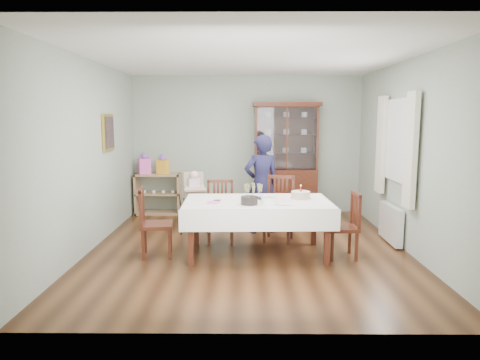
{
  "coord_description": "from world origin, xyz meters",
  "views": [
    {
      "loc": [
        -0.07,
        -6.01,
        1.87
      ],
      "look_at": [
        -0.12,
        0.2,
        0.97
      ],
      "focal_mm": 32.0,
      "sensor_mm": 36.0,
      "label": 1
    }
  ],
  "objects_px": {
    "sideboard": "(158,194)",
    "dining_table": "(257,227)",
    "chair_far_left": "(220,224)",
    "gift_bag_orange": "(163,165)",
    "chair_end_right": "(343,238)",
    "birthday_cake": "(301,196)",
    "high_chair": "(195,207)",
    "chair_end_left": "(156,236)",
    "gift_bag_pink": "(145,165)",
    "champagne_tray": "(253,195)",
    "chair_far_right": "(279,222)",
    "woman": "(262,184)",
    "china_cabinet": "(286,157)"
  },
  "relations": [
    {
      "from": "woman",
      "to": "dining_table",
      "type": "bearing_deg",
      "value": 67.37
    },
    {
      "from": "china_cabinet",
      "to": "champagne_tray",
      "type": "xyz_separation_m",
      "value": [
        -0.68,
        -2.44,
        -0.3
      ]
    },
    {
      "from": "chair_far_left",
      "to": "high_chair",
      "type": "distance_m",
      "value": 0.84
    },
    {
      "from": "chair_end_left",
      "to": "chair_end_right",
      "type": "relative_size",
      "value": 1.07
    },
    {
      "from": "champagne_tray",
      "to": "gift_bag_pink",
      "type": "distance_m",
      "value": 3.2
    },
    {
      "from": "china_cabinet",
      "to": "champagne_tray",
      "type": "bearing_deg",
      "value": -105.57
    },
    {
      "from": "chair_far_right",
      "to": "high_chair",
      "type": "distance_m",
      "value": 1.49
    },
    {
      "from": "sideboard",
      "to": "chair_end_left",
      "type": "bearing_deg",
      "value": -79.64
    },
    {
      "from": "chair_end_right",
      "to": "woman",
      "type": "height_order",
      "value": "woman"
    },
    {
      "from": "dining_table",
      "to": "high_chair",
      "type": "xyz_separation_m",
      "value": [
        -1.01,
        1.3,
        0.01
      ]
    },
    {
      "from": "gift_bag_pink",
      "to": "gift_bag_orange",
      "type": "xyz_separation_m",
      "value": [
        0.35,
        -0.0,
        -0.01
      ]
    },
    {
      "from": "high_chair",
      "to": "gift_bag_pink",
      "type": "distance_m",
      "value": 1.77
    },
    {
      "from": "chair_far_right",
      "to": "woman",
      "type": "height_order",
      "value": "woman"
    },
    {
      "from": "high_chair",
      "to": "chair_end_right",
      "type": "bearing_deg",
      "value": -43.77
    },
    {
      "from": "birthday_cake",
      "to": "chair_far_left",
      "type": "bearing_deg",
      "value": 155.72
    },
    {
      "from": "chair_end_left",
      "to": "gift_bag_pink",
      "type": "distance_m",
      "value": 2.81
    },
    {
      "from": "chair_far_left",
      "to": "champagne_tray",
      "type": "relative_size",
      "value": 2.67
    },
    {
      "from": "chair_far_right",
      "to": "gift_bag_orange",
      "type": "relative_size",
      "value": 2.59
    },
    {
      "from": "chair_far_left",
      "to": "gift_bag_pink",
      "type": "relative_size",
      "value": 2.28
    },
    {
      "from": "china_cabinet",
      "to": "woman",
      "type": "distance_m",
      "value": 1.49
    },
    {
      "from": "chair_end_left",
      "to": "high_chair",
      "type": "distance_m",
      "value": 1.43
    },
    {
      "from": "chair_far_left",
      "to": "birthday_cake",
      "type": "bearing_deg",
      "value": -27.67
    },
    {
      "from": "birthday_cake",
      "to": "gift_bag_orange",
      "type": "height_order",
      "value": "gift_bag_orange"
    },
    {
      "from": "dining_table",
      "to": "chair_end_left",
      "type": "distance_m",
      "value": 1.39
    },
    {
      "from": "high_chair",
      "to": "gift_bag_pink",
      "type": "relative_size",
      "value": 2.46
    },
    {
      "from": "dining_table",
      "to": "chair_end_left",
      "type": "relative_size",
      "value": 2.14
    },
    {
      "from": "chair_end_right",
      "to": "sideboard",
      "type": "bearing_deg",
      "value": -133.61
    },
    {
      "from": "chair_end_right",
      "to": "china_cabinet",
      "type": "bearing_deg",
      "value": -170.94
    },
    {
      "from": "high_chair",
      "to": "chair_end_left",
      "type": "bearing_deg",
      "value": -116.36
    },
    {
      "from": "dining_table",
      "to": "woman",
      "type": "xyz_separation_m",
      "value": [
        0.11,
        1.19,
        0.42
      ]
    },
    {
      "from": "chair_far_right",
      "to": "high_chair",
      "type": "relative_size",
      "value": 0.98
    },
    {
      "from": "sideboard",
      "to": "chair_far_left",
      "type": "distance_m",
      "value": 2.37
    },
    {
      "from": "woman",
      "to": "gift_bag_pink",
      "type": "relative_size",
      "value": 3.94
    },
    {
      "from": "dining_table",
      "to": "high_chair",
      "type": "height_order",
      "value": "high_chair"
    },
    {
      "from": "dining_table",
      "to": "high_chair",
      "type": "distance_m",
      "value": 1.64
    },
    {
      "from": "chair_end_right",
      "to": "gift_bag_orange",
      "type": "bearing_deg",
      "value": -134.4
    },
    {
      "from": "sideboard",
      "to": "dining_table",
      "type": "bearing_deg",
      "value": -53.95
    },
    {
      "from": "champagne_tray",
      "to": "gift_bag_pink",
      "type": "height_order",
      "value": "gift_bag_pink"
    },
    {
      "from": "china_cabinet",
      "to": "high_chair",
      "type": "height_order",
      "value": "china_cabinet"
    },
    {
      "from": "sideboard",
      "to": "gift_bag_orange",
      "type": "height_order",
      "value": "gift_bag_orange"
    },
    {
      "from": "dining_table",
      "to": "gift_bag_orange",
      "type": "relative_size",
      "value": 5.31
    },
    {
      "from": "chair_far_right",
      "to": "gift_bag_pink",
      "type": "relative_size",
      "value": 2.41
    },
    {
      "from": "chair_far_right",
      "to": "birthday_cake",
      "type": "xyz_separation_m",
      "value": [
        0.25,
        -0.6,
        0.52
      ]
    },
    {
      "from": "birthday_cake",
      "to": "gift_bag_pink",
      "type": "bearing_deg",
      "value": 137.95
    },
    {
      "from": "dining_table",
      "to": "china_cabinet",
      "type": "distance_m",
      "value": 2.73
    },
    {
      "from": "gift_bag_orange",
      "to": "champagne_tray",
      "type": "bearing_deg",
      "value": -54.93
    },
    {
      "from": "china_cabinet",
      "to": "gift_bag_orange",
      "type": "xyz_separation_m",
      "value": [
        -2.4,
        0.0,
        -0.15
      ]
    },
    {
      "from": "chair_far_right",
      "to": "chair_end_left",
      "type": "height_order",
      "value": "chair_far_right"
    },
    {
      "from": "dining_table",
      "to": "high_chair",
      "type": "bearing_deg",
      "value": 127.85
    },
    {
      "from": "chair_end_right",
      "to": "gift_bag_orange",
      "type": "distance_m",
      "value": 4.01
    }
  ]
}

